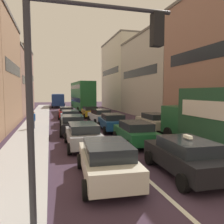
{
  "coord_description": "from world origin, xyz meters",
  "views": [
    {
      "loc": [
        -5.25,
        -6.85,
        3.35
      ],
      "look_at": [
        0.0,
        12.0,
        1.6
      ],
      "focal_mm": 35.77,
      "sensor_mm": 36.0,
      "label": 1
    }
  ],
  "objects_px": {
    "taxi_centre_lane_front": "(185,156)",
    "bus_mid_queue_primary": "(82,95)",
    "sedan_centre_lane_second": "(135,132)",
    "sedan_left_lane_front": "(107,160)",
    "sedan_right_lane_behind_truck": "(154,121)",
    "sedan_centre_lane_fifth": "(90,112)",
    "bus_far_queue_secondary": "(58,99)",
    "wagon_left_lane_second": "(83,135)",
    "pedestrian_near_kerb": "(34,119)",
    "removalist_box_truck": "(215,117)",
    "sedan_left_lane_third": "(73,124)",
    "sedan_left_lane_fifth": "(66,112)",
    "hatchback_centre_lane_third": "(112,122)",
    "sedan_left_lane_fourth": "(70,117)",
    "traffic_light_pole": "(84,73)",
    "coupe_centre_lane_fourth": "(100,116)"
  },
  "relations": [
    {
      "from": "coupe_centre_lane_fourth",
      "to": "pedestrian_near_kerb",
      "type": "height_order",
      "value": "pedestrian_near_kerb"
    },
    {
      "from": "hatchback_centre_lane_third",
      "to": "sedan_centre_lane_fifth",
      "type": "relative_size",
      "value": 1.02
    },
    {
      "from": "removalist_box_truck",
      "to": "bus_mid_queue_primary",
      "type": "xyz_separation_m",
      "value": [
        -3.52,
        28.37,
        0.86
      ]
    },
    {
      "from": "traffic_light_pole",
      "to": "hatchback_centre_lane_third",
      "type": "height_order",
      "value": "traffic_light_pole"
    },
    {
      "from": "traffic_light_pole",
      "to": "sedan_centre_lane_fifth",
      "type": "xyz_separation_m",
      "value": [
        4.26,
        23.58,
        -3.02
      ]
    },
    {
      "from": "sedan_left_lane_fourth",
      "to": "sedan_centre_lane_fifth",
      "type": "distance_m",
      "value": 6.64
    },
    {
      "from": "bus_mid_queue_primary",
      "to": "hatchback_centre_lane_third",
      "type": "bearing_deg",
      "value": 176.83
    },
    {
      "from": "coupe_centre_lane_fourth",
      "to": "taxi_centre_lane_front",
      "type": "bearing_deg",
      "value": 176.49
    },
    {
      "from": "removalist_box_truck",
      "to": "bus_mid_queue_primary",
      "type": "relative_size",
      "value": 0.73
    },
    {
      "from": "sedan_left_lane_fourth",
      "to": "bus_mid_queue_primary",
      "type": "height_order",
      "value": "bus_mid_queue_primary"
    },
    {
      "from": "sedan_left_lane_third",
      "to": "sedan_centre_lane_fifth",
      "type": "xyz_separation_m",
      "value": [
        3.33,
        10.89,
        0.0
      ]
    },
    {
      "from": "hatchback_centre_lane_third",
      "to": "pedestrian_near_kerb",
      "type": "xyz_separation_m",
      "value": [
        -6.6,
        2.43,
        0.15
      ]
    },
    {
      "from": "sedan_centre_lane_second",
      "to": "sedan_left_lane_third",
      "type": "xyz_separation_m",
      "value": [
        -3.44,
        4.97,
        0.0
      ]
    },
    {
      "from": "coupe_centre_lane_fourth",
      "to": "wagon_left_lane_second",
      "type": "bearing_deg",
      "value": 158.52
    },
    {
      "from": "sedan_left_lane_front",
      "to": "sedan_left_lane_fifth",
      "type": "xyz_separation_m",
      "value": [
        -0.07,
        20.74,
        0.0
      ]
    },
    {
      "from": "removalist_box_truck",
      "to": "bus_far_queue_secondary",
      "type": "xyz_separation_m",
      "value": [
        -7.16,
        41.36,
        -0.21
      ]
    },
    {
      "from": "sedan_centre_lane_fifth",
      "to": "bus_mid_queue_primary",
      "type": "bearing_deg",
      "value": -1.47
    },
    {
      "from": "removalist_box_truck",
      "to": "hatchback_centre_lane_third",
      "type": "relative_size",
      "value": 1.76
    },
    {
      "from": "sedan_left_lane_front",
      "to": "bus_far_queue_secondary",
      "type": "relative_size",
      "value": 0.42
    },
    {
      "from": "sedan_centre_lane_second",
      "to": "sedan_left_lane_fourth",
      "type": "xyz_separation_m",
      "value": [
        -3.21,
        9.99,
        0.0
      ]
    },
    {
      "from": "taxi_centre_lane_front",
      "to": "sedan_centre_lane_second",
      "type": "distance_m",
      "value": 5.42
    },
    {
      "from": "taxi_centre_lane_front",
      "to": "traffic_light_pole",
      "type": "bearing_deg",
      "value": 119.95
    },
    {
      "from": "sedan_left_lane_front",
      "to": "sedan_left_lane_third",
      "type": "xyz_separation_m",
      "value": [
        -0.29,
        10.07,
        0.0
      ]
    },
    {
      "from": "sedan_left_lane_third",
      "to": "sedan_centre_lane_second",
      "type": "bearing_deg",
      "value": -142.46
    },
    {
      "from": "sedan_centre_lane_fifth",
      "to": "bus_far_queue_secondary",
      "type": "height_order",
      "value": "bus_far_queue_secondary"
    },
    {
      "from": "removalist_box_truck",
      "to": "wagon_left_lane_second",
      "type": "distance_m",
      "value": 7.7
    },
    {
      "from": "sedan_left_lane_third",
      "to": "sedan_left_lane_fifth",
      "type": "distance_m",
      "value": 10.67
    },
    {
      "from": "sedan_left_lane_fifth",
      "to": "bus_mid_queue_primary",
      "type": "xyz_separation_m",
      "value": [
        3.49,
        10.09,
        2.03
      ]
    },
    {
      "from": "removalist_box_truck",
      "to": "pedestrian_near_kerb",
      "type": "xyz_separation_m",
      "value": [
        -10.4,
        10.38,
        -1.03
      ]
    },
    {
      "from": "coupe_centre_lane_fourth",
      "to": "bus_mid_queue_primary",
      "type": "distance_m",
      "value": 15.39
    },
    {
      "from": "sedan_left_lane_third",
      "to": "sedan_left_lane_fourth",
      "type": "bearing_deg",
      "value": 0.21
    },
    {
      "from": "sedan_left_lane_third",
      "to": "sedan_left_lane_fourth",
      "type": "xyz_separation_m",
      "value": [
        0.23,
        5.02,
        0.0
      ]
    },
    {
      "from": "pedestrian_near_kerb",
      "to": "wagon_left_lane_second",
      "type": "bearing_deg",
      "value": 109.87
    },
    {
      "from": "sedan_left_lane_fifth",
      "to": "sedan_centre_lane_fifth",
      "type": "bearing_deg",
      "value": -84.37
    },
    {
      "from": "sedan_left_lane_fourth",
      "to": "bus_mid_queue_primary",
      "type": "distance_m",
      "value": 16.24
    },
    {
      "from": "coupe_centre_lane_fourth",
      "to": "sedan_left_lane_fifth",
      "type": "relative_size",
      "value": 1.01
    },
    {
      "from": "wagon_left_lane_second",
      "to": "sedan_left_lane_fourth",
      "type": "relative_size",
      "value": 1.0
    },
    {
      "from": "traffic_light_pole",
      "to": "sedan_centre_lane_fifth",
      "type": "distance_m",
      "value": 24.15
    },
    {
      "from": "wagon_left_lane_second",
      "to": "sedan_centre_lane_fifth",
      "type": "xyz_separation_m",
      "value": [
        3.18,
        15.71,
        0.0
      ]
    },
    {
      "from": "sedan_centre_lane_second",
      "to": "hatchback_centre_lane_third",
      "type": "distance_m",
      "value": 5.3
    },
    {
      "from": "wagon_left_lane_second",
      "to": "pedestrian_near_kerb",
      "type": "distance_m",
      "value": 8.28
    },
    {
      "from": "wagon_left_lane_second",
      "to": "bus_far_queue_secondary",
      "type": "relative_size",
      "value": 0.41
    },
    {
      "from": "traffic_light_pole",
      "to": "sedan_centre_lane_fifth",
      "type": "bearing_deg",
      "value": 79.77
    },
    {
      "from": "traffic_light_pole",
      "to": "bus_mid_queue_primary",
      "type": "relative_size",
      "value": 0.52
    },
    {
      "from": "sedan_left_lane_front",
      "to": "sedan_left_lane_fourth",
      "type": "bearing_deg",
      "value": 4.11
    },
    {
      "from": "taxi_centre_lane_front",
      "to": "removalist_box_truck",
      "type": "bearing_deg",
      "value": -51.0
    },
    {
      "from": "sedan_left_lane_front",
      "to": "sedan_right_lane_behind_truck",
      "type": "relative_size",
      "value": 1.03
    },
    {
      "from": "taxi_centre_lane_front",
      "to": "pedestrian_near_kerb",
      "type": "relative_size",
      "value": 2.63
    },
    {
      "from": "taxi_centre_lane_front",
      "to": "bus_mid_queue_primary",
      "type": "height_order",
      "value": "bus_mid_queue_primary"
    },
    {
      "from": "sedan_left_lane_fifth",
      "to": "pedestrian_near_kerb",
      "type": "height_order",
      "value": "pedestrian_near_kerb"
    }
  ]
}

